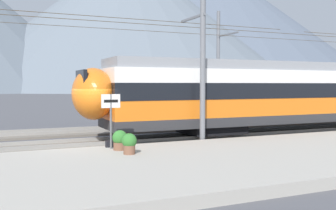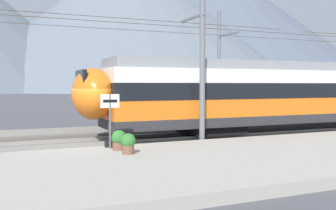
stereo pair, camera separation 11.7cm
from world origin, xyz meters
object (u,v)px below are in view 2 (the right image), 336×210
at_px(train_near_platform, 334,92).
at_px(platform_sign, 110,109).
at_px(catenary_mast_far_side, 220,64).
at_px(potted_plant_by_shelter, 119,139).
at_px(catenary_mast_mid, 201,49).
at_px(train_far_track, 319,91).
at_px(potted_plant_platform_edge, 128,142).
at_px(handbag_near_sign, 109,144).

height_order(train_near_platform, platform_sign, train_near_platform).
bearing_deg(catenary_mast_far_side, platform_sign, -137.36).
height_order(platform_sign, potted_plant_by_shelter, platform_sign).
xyz_separation_m(train_near_platform, catenary_mast_far_side, (-3.55, 6.77, 1.89)).
xyz_separation_m(catenary_mast_mid, platform_sign, (-4.33, -1.07, -2.40)).
height_order(train_far_track, potted_plant_by_shelter, train_far_track).
bearing_deg(catenary_mast_mid, catenary_mast_far_side, 54.38).
bearing_deg(train_far_track, potted_plant_by_shelter, -155.31).
height_order(train_far_track, catenary_mast_far_side, catenary_mast_far_side).
distance_m(catenary_mast_mid, platform_sign, 5.07).
distance_m(catenary_mast_far_side, potted_plant_by_shelter, 14.77).
xyz_separation_m(train_far_track, potted_plant_platform_edge, (-17.21, -8.86, -1.50)).
height_order(train_far_track, potted_plant_platform_edge, train_far_track).
distance_m(train_far_track, potted_plant_by_shelter, 19.05).
distance_m(platform_sign, potted_plant_platform_edge, 1.76).
height_order(catenary_mast_mid, potted_plant_by_shelter, catenary_mast_mid).
height_order(catenary_mast_mid, platform_sign, catenary_mast_mid).
distance_m(catenary_mast_mid, potted_plant_by_shelter, 5.61).
bearing_deg(train_near_platform, catenary_mast_far_side, 117.69).
relative_size(catenary_mast_mid, handbag_near_sign, 130.00).
bearing_deg(potted_plant_platform_edge, catenary_mast_far_side, 47.16).
bearing_deg(catenary_mast_far_side, train_far_track, -16.94).
bearing_deg(train_far_track, train_near_platform, -126.66).
distance_m(platform_sign, potted_plant_by_shelter, 1.19).
bearing_deg(potted_plant_platform_edge, catenary_mast_mid, 30.98).
height_order(potted_plant_platform_edge, potted_plant_by_shelter, potted_plant_by_shelter).
bearing_deg(catenary_mast_far_side, handbag_near_sign, -138.24).
relative_size(train_near_platform, catenary_mast_mid, 0.60).
xyz_separation_m(train_far_track, platform_sign, (-17.46, -7.50, -0.43)).
distance_m(catenary_mast_mid, potted_plant_platform_edge, 5.89).
relative_size(platform_sign, handbag_near_sign, 5.28).
relative_size(train_near_platform, train_far_track, 1.11).
bearing_deg(platform_sign, potted_plant_platform_edge, -79.38).
height_order(catenary_mast_far_side, platform_sign, catenary_mast_far_side).
relative_size(catenary_mast_mid, platform_sign, 24.63).
distance_m(catenary_mast_mid, handbag_near_sign, 5.74).
distance_m(train_far_track, platform_sign, 19.01).
bearing_deg(train_far_track, catenary_mast_far_side, 163.06).
height_order(catenary_mast_mid, potted_plant_platform_edge, catenary_mast_mid).
bearing_deg(platform_sign, train_far_track, 23.23).
relative_size(train_far_track, catenary_mast_far_side, 0.54).
bearing_deg(catenary_mast_far_side, potted_plant_by_shelter, -135.52).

